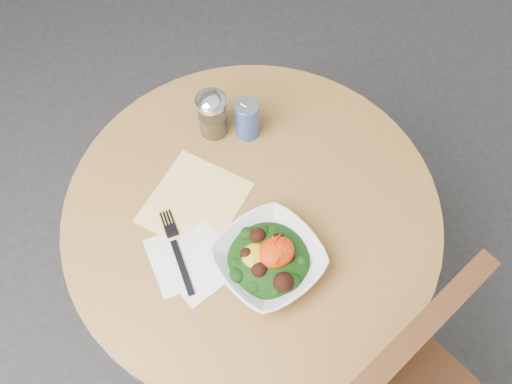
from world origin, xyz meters
TOP-DOWN VIEW (x-y plane):
  - ground at (0.00, 0.00)m, footprint 6.00×6.00m
  - table at (0.00, 0.00)m, footprint 0.90×0.90m
  - cloth_napkin at (-0.10, 0.09)m, footprint 0.29×0.29m
  - paper_napkins at (-0.18, -0.03)m, footprint 0.19×0.20m
  - salad_bowl at (-0.04, -0.13)m, footprint 0.24×0.24m
  - fork at (-0.20, 0.01)m, footprint 0.07×0.22m
  - spice_shaker at (0.05, 0.25)m, footprint 0.08×0.08m
  - beverage_can at (0.12, 0.19)m, footprint 0.06×0.06m

SIDE VIEW (x-z plane):
  - ground at x=0.00m, z-range 0.00..0.00m
  - table at x=0.00m, z-range 0.18..0.93m
  - cloth_napkin at x=-0.10m, z-range 0.75..0.75m
  - paper_napkins at x=-0.18m, z-range 0.75..0.75m
  - fork at x=-0.20m, z-range 0.75..0.76m
  - salad_bowl at x=-0.04m, z-range 0.74..0.82m
  - beverage_can at x=0.12m, z-range 0.75..0.87m
  - spice_shaker at x=0.05m, z-range 0.75..0.89m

